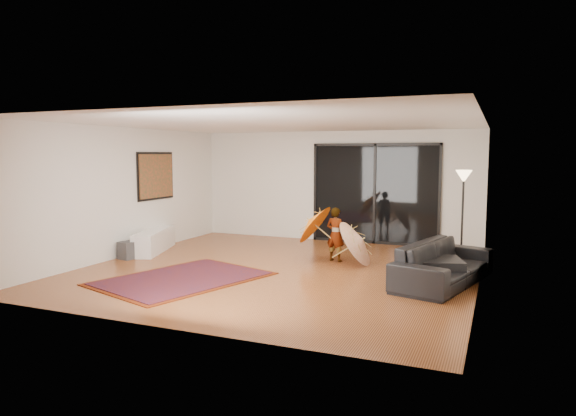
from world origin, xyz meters
The scene contains 17 objects.
floor centered at (0.00, 0.00, 0.00)m, with size 7.00×7.00×0.00m, color #A45A2D.
ceiling centered at (0.00, 0.00, 2.70)m, with size 7.00×7.00×0.00m, color white.
wall_back centered at (0.00, 3.50, 1.35)m, with size 7.00×7.00×0.00m, color silver.
wall_front centered at (0.00, -3.50, 1.35)m, with size 7.00×7.00×0.00m, color silver.
wall_left centered at (-3.50, 0.00, 1.35)m, with size 7.00×7.00×0.00m, color silver.
wall_right centered at (3.50, 0.00, 1.35)m, with size 7.00×7.00×0.00m, color silver.
sliding_door centered at (1.00, 3.47, 1.20)m, with size 3.06×0.07×2.40m.
painting centered at (-3.46, 1.00, 1.65)m, with size 0.04×1.28×1.08m.
media_console centered at (-3.25, 0.59, 0.24)m, with size 0.43×1.73×0.48m, color white.
speaker centered at (-3.25, -0.28, 0.18)m, with size 0.31×0.31×0.36m, color #424244.
persian_rug centered at (-1.23, -1.31, 0.01)m, with size 2.73×3.24×0.02m.
sofa centered at (2.95, 0.08, 0.34)m, with size 2.35×0.92×0.69m, color black.
ottoman centered at (2.87, 0.04, 0.21)m, with size 0.75×0.75×0.43m, color black.
floor_lamp centered at (3.10, 1.94, 1.45)m, with size 0.32×0.32×1.83m.
child centered at (0.75, 1.14, 0.54)m, with size 0.40×0.26×1.09m, color #999999.
parasol_orange centered at (0.20, 1.09, 0.73)m, with size 0.69×0.93×0.92m.
parasol_white centered at (1.35, 0.99, 0.50)m, with size 0.71×0.98×0.99m.
Camera 1 is at (3.77, -8.59, 2.14)m, focal length 32.00 mm.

